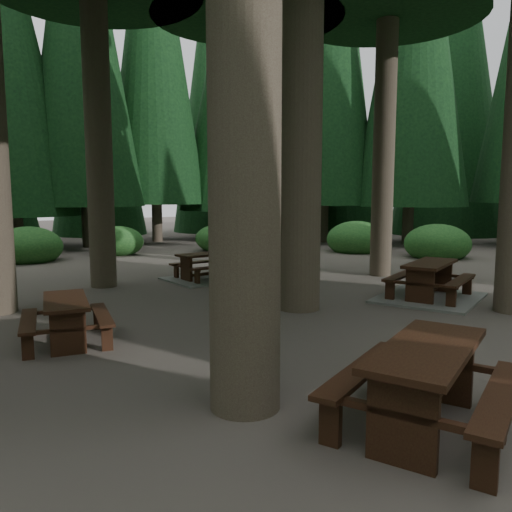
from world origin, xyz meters
TOP-DOWN VIEW (x-y plane):
  - ground at (0.00, 0.00)m, footprint 80.00×80.00m
  - picnic_table_a at (3.76, -0.81)m, footprint 2.95×2.69m
  - picnic_table_b at (-3.67, 0.58)m, footprint 1.64×1.86m
  - picnic_table_c at (1.13, 4.28)m, footprint 2.16×1.79m
  - picnic_table_e at (-1.69, -4.49)m, footprint 2.39×2.17m
  - shrub_ring at (0.70, 0.75)m, footprint 23.86×24.64m

SIDE VIEW (x-z plane):
  - ground at x=0.00m, z-range 0.00..0.00m
  - picnic_table_c at x=1.13m, z-range -0.12..0.60m
  - picnic_table_a at x=3.76m, z-range -0.13..0.70m
  - shrub_ring at x=0.70m, z-range -0.35..1.15m
  - picnic_table_b at x=-3.67m, z-range 0.11..0.81m
  - picnic_table_e at x=-1.69m, z-range 0.14..0.99m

